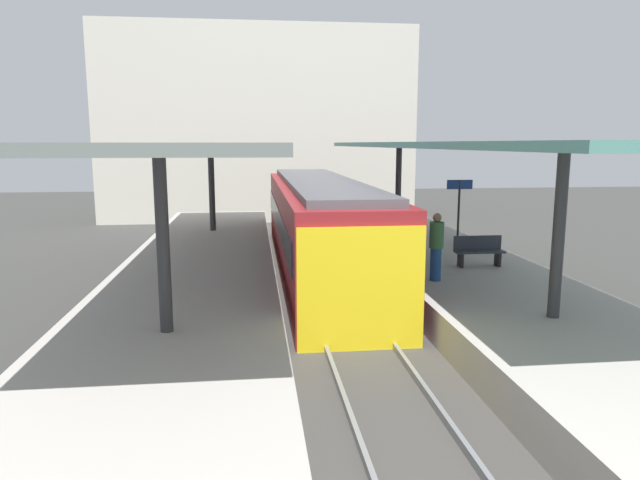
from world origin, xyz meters
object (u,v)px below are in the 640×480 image
at_px(commuter_train, 319,226).
at_px(platform_bench, 479,250).
at_px(platform_sign, 459,197).
at_px(passenger_near_bench, 436,246).
at_px(litter_bin, 411,230).

distance_m(commuter_train, platform_bench, 5.42).
xyz_separation_m(commuter_train, platform_sign, (4.93, 0.32, 0.90)).
distance_m(platform_sign, passenger_near_bench, 5.91).
height_order(commuter_train, litter_bin, commuter_train).
bearing_deg(passenger_near_bench, platform_sign, 64.56).
bearing_deg(commuter_train, litter_bin, 14.42).
relative_size(commuter_train, litter_bin, 19.03).
bearing_deg(litter_bin, passenger_near_bench, -99.72).
distance_m(platform_bench, litter_bin, 4.39).
xyz_separation_m(platform_bench, litter_bin, (-0.75, 4.33, -0.06)).
bearing_deg(litter_bin, platform_sign, -20.35).
bearing_deg(platform_sign, litter_bin, 159.65).
distance_m(litter_bin, passenger_near_bench, 5.96).
height_order(platform_sign, passenger_near_bench, platform_sign).
bearing_deg(passenger_near_bench, commuter_train, 115.89).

